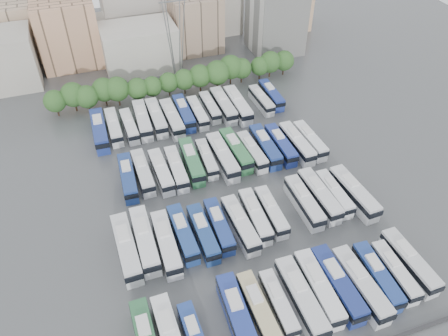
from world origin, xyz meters
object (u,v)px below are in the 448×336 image
object	(u,v)px
bus_r0_s4	(237,316)
bus_r3_s10	(238,105)
bus_r2_s3	(161,171)
bus_r3_s12	(261,100)
bus_r1_s0	(126,248)
bus_r3_s8	(210,107)
bus_r1_s10	(304,202)
bus_r3_s2	(129,126)
bus_r1_s8	(271,212)
bus_r1_s1	(145,240)
bus_r2_s5	(192,161)
bus_r1_s13	(354,193)
bus_r3_s6	(184,113)
bus_r1_s5	(219,226)
bus_r2_s1	(128,177)
bus_r0_s9	(337,284)
bus_r1_s4	(203,233)
apartment_tower	(277,7)
bus_r3_s7	(198,113)
bus_r1_s12	(334,193)
bus_r3_s4	(156,117)
bus_r3_s13	(271,95)
bus_r1_s11	(319,195)
bus_r2_s6	(207,159)
bus_r3_s5	(172,119)
bus_r2_s2	(143,172)
bus_r2_s10	(265,146)
bus_r0_s7	(301,298)
bus_r3_s9	(223,105)
bus_r0_s6	(278,303)
bus_r2_s9	(252,152)
bus_r0_s8	(318,288)
bus_r3_s1	(114,127)
bus_r2_s8	(236,150)
bus_r1_s6	(240,225)
bus_r2_s7	(223,157)
bus_r0_s11	(377,276)
bus_r1_s2	(166,244)
bus_r2_s12	(297,143)
bus_r0_s5	(258,309)
bus_r1_s3	(183,234)
bus_r2_s13	(310,140)
electricity_pylon	(173,11)

from	to	relation	value
bus_r0_s4	bus_r3_s10	xyz separation A→B (m)	(19.78, 52.61, 0.06)
bus_r2_s3	bus_r3_s12	size ratio (longest dim) A/B	1.08
bus_r1_s0	bus_r3_s8	distance (m)	45.28
bus_r1_s10	bus_r3_s2	distance (m)	43.97
bus_r1_s8	bus_r1_s10	world-z (taller)	bus_r1_s10
bus_r1_s1	bus_r2_s5	world-z (taller)	bus_r1_s1
bus_r1_s13	bus_r3_s6	distance (m)	43.70
bus_r1_s5	bus_r2_s1	size ratio (longest dim) A/B	0.94
bus_r0_s9	bus_r1_s4	xyz separation A→B (m)	(-16.46, 16.74, -0.20)
bus_r1_s13	apartment_tower	bearing A→B (deg)	76.15
bus_r1_s0	bus_r3_s7	size ratio (longest dim) A/B	1.21
bus_r1_s13	bus_r2_s1	world-z (taller)	bus_r1_s13
bus_r1_s12	bus_r3_s4	distance (m)	44.50
bus_r3_s12	bus_r3_s13	size ratio (longest dim) A/B	0.96
bus_r2_s3	bus_r3_s7	world-z (taller)	bus_r2_s3
bus_r1_s11	bus_r2_s6	bearing A→B (deg)	132.25
bus_r0_s9	bus_r3_s5	bearing A→B (deg)	104.43
bus_r2_s2	bus_r3_s7	bearing A→B (deg)	45.05
bus_r2_s10	bus_r3_s12	xyz separation A→B (m)	(6.63, 17.79, -0.27)
bus_r0_s7	bus_r3_s9	bearing A→B (deg)	83.81
bus_r3_s13	bus_r0_s6	bearing A→B (deg)	-112.16
apartment_tower	bus_r2_s9	world-z (taller)	apartment_tower
bus_r0_s8	bus_r3_s1	bearing A→B (deg)	115.90
bus_r3_s12	bus_r2_s8	bearing A→B (deg)	-129.24
bus_r1_s6	bus_r2_s8	world-z (taller)	bus_r2_s8
bus_r2_s7	bus_r3_s13	world-z (taller)	bus_r2_s7
bus_r0_s11	bus_r3_s10	bearing A→B (deg)	96.63
bus_r0_s6	bus_r3_s10	xyz separation A→B (m)	(13.22, 52.43, 0.43)
bus_r1_s6	bus_r1_s2	bearing A→B (deg)	177.67
bus_r2_s7	bus_r2_s12	xyz separation A→B (m)	(16.69, -0.74, -0.13)
bus_r0_s5	bus_r3_s10	size ratio (longest dim) A/B	0.88
bus_r0_s9	bus_r3_s4	bearing A→B (deg)	107.28
bus_r0_s9	bus_r2_s5	distance (m)	38.17
bus_r0_s6	bus_r1_s3	size ratio (longest dim) A/B	0.90
bus_r2_s6	bus_r2_s10	xyz separation A→B (m)	(12.97, -0.51, 0.31)
bus_r0_s7	bus_r1_s2	size ratio (longest dim) A/B	1.04
bus_r0_s9	bus_r2_s12	size ratio (longest dim) A/B	1.04
bus_r2_s3	bus_r2_s13	distance (m)	33.02
bus_r0_s9	bus_r1_s11	bearing A→B (deg)	69.80
bus_r0_s6	bus_r3_s9	bearing A→B (deg)	80.88
bus_r2_s1	bus_r3_s5	size ratio (longest dim) A/B	0.94
bus_r1_s11	bus_r2_s10	world-z (taller)	bus_r1_s11
bus_r1_s6	bus_r2_s5	distance (m)	19.74
bus_r1_s8	bus_r3_s5	world-z (taller)	bus_r3_s5
bus_r3_s1	bus_r3_s5	distance (m)	13.35
bus_r2_s8	bus_r3_s5	world-z (taller)	bus_r3_s5
electricity_pylon	bus_r2_s13	size ratio (longest dim) A/B	2.85
bus_r1_s8	bus_r3_s10	distance (m)	35.59
bus_r0_s6	bus_r2_s2	bearing A→B (deg)	111.75
bus_r0_s8	bus_r3_s12	bearing A→B (deg)	78.61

